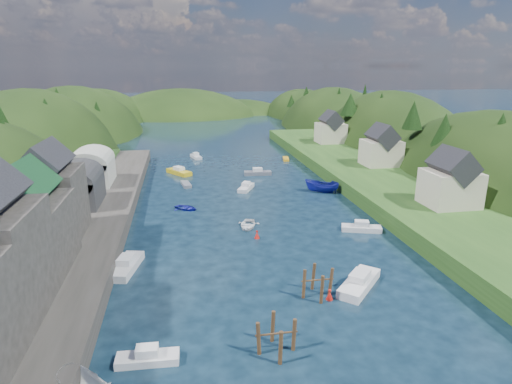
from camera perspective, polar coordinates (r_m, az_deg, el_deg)
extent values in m
plane|color=black|center=(84.22, -2.61, 1.56)|extent=(600.00, 600.00, 0.00)
ellipsoid|color=black|center=(115.42, -27.06, -0.83)|extent=(44.00, 75.56, 52.00)
ellipsoid|color=black|center=(155.64, -22.73, 4.04)|extent=(44.00, 75.56, 48.19)
ellipsoid|color=black|center=(195.93, -20.25, 7.10)|extent=(44.00, 75.56, 39.00)
ellipsoid|color=black|center=(88.70, 29.59, -5.15)|extent=(36.00, 75.56, 44.49)
ellipsoid|color=black|center=(123.08, 17.08, 1.60)|extent=(36.00, 75.56, 48.00)
ellipsoid|color=black|center=(161.41, 10.27, 5.69)|extent=(36.00, 75.56, 44.49)
ellipsoid|color=black|center=(200.57, 6.17, 8.36)|extent=(36.00, 75.56, 36.00)
ellipsoid|color=black|center=(203.21, -9.88, 7.26)|extent=(80.00, 60.00, 44.00)
ellipsoid|color=black|center=(215.28, -2.35, 7.46)|extent=(70.00, 56.00, 36.00)
cone|color=black|center=(76.29, -30.85, 7.14)|extent=(3.35, 3.35, 7.58)
cone|color=black|center=(86.49, -30.90, 8.14)|extent=(4.18, 4.18, 6.60)
cone|color=black|center=(100.59, -26.21, 9.61)|extent=(4.73, 4.73, 5.50)
cone|color=black|center=(107.76, -27.81, 10.06)|extent=(4.34, 4.34, 6.96)
cone|color=black|center=(115.83, -25.04, 8.47)|extent=(5.28, 5.28, 5.49)
cone|color=black|center=(127.70, -24.93, 10.93)|extent=(4.77, 4.77, 7.19)
cone|color=black|center=(134.44, -20.42, 10.03)|extent=(4.07, 4.07, 5.88)
cone|color=black|center=(152.42, -21.87, 11.05)|extent=(4.56, 4.56, 9.22)
cone|color=black|center=(156.89, -21.72, 10.32)|extent=(4.75, 4.75, 5.25)
cone|color=black|center=(172.58, -20.13, 11.21)|extent=(4.27, 4.27, 6.84)
cone|color=black|center=(78.53, 29.79, 6.70)|extent=(5.03, 5.03, 6.84)
cone|color=black|center=(83.53, 23.79, 7.18)|extent=(5.29, 5.29, 7.04)
cone|color=black|center=(91.59, 20.23, 9.61)|extent=(4.07, 4.07, 5.59)
cone|color=black|center=(103.82, 19.95, 8.13)|extent=(3.40, 3.40, 6.14)
cone|color=black|center=(114.15, 16.29, 10.56)|extent=(4.94, 4.94, 8.29)
cone|color=black|center=(117.41, 12.46, 11.36)|extent=(5.25, 5.25, 5.83)
cone|color=black|center=(131.48, 14.26, 12.04)|extent=(3.36, 3.36, 8.32)
cone|color=black|center=(146.88, 10.98, 12.04)|extent=(4.57, 4.57, 7.79)
cone|color=black|center=(160.61, 8.57, 11.69)|extent=(3.59, 3.59, 5.67)
cone|color=black|center=(165.37, 6.73, 12.84)|extent=(4.14, 4.14, 5.83)
cone|color=black|center=(177.57, 4.74, 12.03)|extent=(3.83, 3.83, 4.87)
cube|color=#2D2B28|center=(56.43, -23.37, -6.40)|extent=(12.00, 110.00, 2.00)
cube|color=#234719|center=(58.43, -30.11, -6.29)|extent=(12.00, 110.00, 2.50)
cube|color=#2D2B28|center=(48.27, -28.33, -5.12)|extent=(8.00, 9.00, 7.00)
cube|color=#1E592D|center=(46.97, -29.06, -0.03)|extent=(5.88, 9.36, 5.88)
cube|color=#2D2B28|center=(56.25, -25.70, -1.34)|extent=(7.00, 8.00, 8.00)
cube|color=black|center=(55.10, -26.32, 3.46)|extent=(5.15, 8.32, 5.15)
cube|color=#2D2D30|center=(67.94, -22.93, 0.09)|extent=(7.00, 9.00, 4.00)
cylinder|color=#2D2D30|center=(67.45, -23.12, 1.72)|extent=(7.00, 9.00, 7.00)
cube|color=#B2B2A8|center=(79.31, -21.13, 2.50)|extent=(7.00, 9.00, 4.00)
cylinder|color=#B2B2A8|center=(78.89, -21.28, 3.91)|extent=(7.00, 9.00, 7.00)
cube|color=#234719|center=(81.69, 16.01, 1.33)|extent=(16.00, 120.00, 2.40)
cube|color=beige|center=(66.77, 24.45, 0.45)|extent=(7.00, 6.00, 5.00)
cube|color=black|center=(66.01, 24.79, 3.23)|extent=(5.15, 6.24, 5.15)
cube|color=beige|center=(89.61, 16.31, 5.04)|extent=(7.00, 6.00, 5.00)
cube|color=black|center=(89.05, 16.49, 7.14)|extent=(5.15, 6.24, 5.15)
cube|color=beige|center=(113.72, 9.91, 7.76)|extent=(7.00, 6.00, 5.00)
cube|color=black|center=(113.28, 9.99, 9.43)|extent=(5.15, 6.24, 5.15)
cylinder|color=#382314|center=(35.58, 5.06, -18.83)|extent=(0.32, 0.32, 3.41)
cylinder|color=#382314|center=(36.41, 2.23, -17.85)|extent=(0.32, 0.32, 3.41)
cylinder|color=#382314|center=(35.06, 0.37, -19.36)|extent=(0.32, 0.32, 3.41)
cylinder|color=#382314|center=(34.19, 3.28, -20.44)|extent=(0.32, 0.32, 3.41)
cylinder|color=#382314|center=(34.95, 2.75, -18.33)|extent=(3.36, 0.16, 0.16)
cylinder|color=#382314|center=(43.28, 9.90, -12.03)|extent=(0.32, 0.32, 3.50)
cylinder|color=#382314|center=(44.00, 7.62, -11.42)|extent=(0.32, 0.32, 3.50)
cylinder|color=#382314|center=(42.51, 6.40, -12.44)|extent=(0.32, 0.32, 3.50)
cylinder|color=#382314|center=(41.76, 8.75, -13.09)|extent=(0.32, 0.32, 3.50)
cylinder|color=#382314|center=(42.60, 8.20, -11.54)|extent=(3.23, 0.16, 0.16)
cone|color=#AE140D|center=(42.84, 9.78, -13.42)|extent=(0.70, 0.70, 0.90)
sphere|color=#AE140D|center=(42.60, 9.82, -12.83)|extent=(0.30, 0.30, 0.30)
cone|color=#AE140D|center=(55.99, 0.13, -5.76)|extent=(0.70, 0.70, 0.90)
sphere|color=#AE140D|center=(55.80, 0.13, -5.28)|extent=(0.30, 0.30, 0.30)
cube|color=silver|center=(77.70, -1.34, 0.55)|extent=(3.81, 5.46, 0.73)
cube|color=silver|center=(77.49, -1.34, 1.08)|extent=(1.88, 2.17, 0.70)
cube|color=gold|center=(90.41, -10.22, 2.62)|extent=(5.37, 6.42, 0.89)
cube|color=silver|center=(90.22, -10.25, 3.14)|extent=(2.48, 2.67, 0.70)
cube|color=silver|center=(35.73, -14.25, -20.76)|extent=(4.78, 1.77, 0.66)
cube|color=silver|center=(35.31, -14.33, -19.84)|extent=(1.70, 1.16, 0.70)
imported|color=white|center=(59.81, -1.12, -4.43)|extent=(4.18, 5.02, 0.90)
cube|color=silver|center=(105.69, -8.01, 4.66)|extent=(2.86, 5.17, 0.69)
cube|color=silver|center=(105.54, -8.02, 5.05)|extent=(1.55, 1.96, 0.70)
cube|color=silver|center=(49.88, -16.88, -9.48)|extent=(3.48, 6.72, 0.90)
cube|color=silver|center=(49.53, -16.97, -8.60)|extent=(1.94, 2.52, 0.70)
cube|color=silver|center=(45.52, 13.59, -11.78)|extent=(6.27, 6.58, 0.96)
cube|color=silver|center=(45.12, 13.67, -10.80)|extent=(2.78, 2.83, 0.70)
imported|color=navy|center=(76.75, 8.74, 0.70)|extent=(6.46, 4.85, 2.35)
cube|color=silver|center=(60.22, 13.88, -4.75)|extent=(5.57, 3.28, 0.74)
cube|color=silver|center=(59.96, 13.93, -4.07)|extent=(2.14, 1.73, 0.70)
cube|color=#595C66|center=(88.40, 0.22, 2.53)|extent=(5.68, 2.28, 0.78)
cube|color=silver|center=(88.22, 0.22, 3.02)|extent=(2.04, 1.43, 0.70)
cube|color=slate|center=(81.29, -9.30, 1.00)|extent=(2.07, 4.35, 0.58)
cube|color=gold|center=(102.92, 4.01, 4.43)|extent=(1.92, 4.02, 0.54)
imported|color=#1B1F98|center=(67.92, -9.30, -2.10)|extent=(4.76, 4.57, 0.80)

